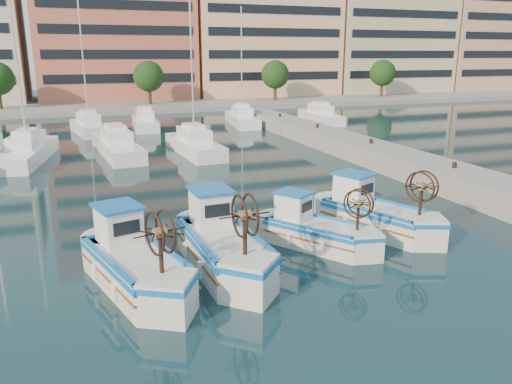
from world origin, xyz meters
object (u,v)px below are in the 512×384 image
fishing_boat_a (134,261)px  fishing_boat_c (314,229)px  fishing_boat_d (374,213)px  fishing_boat_b (222,243)px

fishing_boat_a → fishing_boat_c: bearing=-6.1°
fishing_boat_c → fishing_boat_d: (3.00, 0.64, 0.10)m
fishing_boat_a → fishing_boat_d: fishing_boat_a is taller
fishing_boat_b → fishing_boat_d: bearing=8.1°
fishing_boat_a → fishing_boat_c: fishing_boat_a is taller
fishing_boat_d → fishing_boat_c: bearing=168.7°
fishing_boat_c → fishing_boat_d: fishing_boat_d is taller
fishing_boat_b → fishing_boat_c: 3.83m
fishing_boat_c → fishing_boat_d: 3.07m
fishing_boat_a → fishing_boat_c: (6.74, 1.12, -0.14)m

